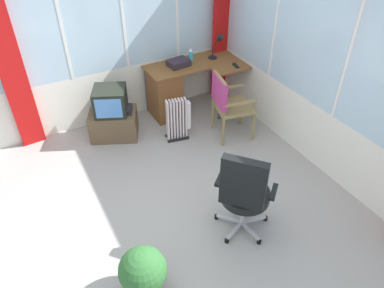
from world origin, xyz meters
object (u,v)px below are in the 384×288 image
Objects in this scene: spray_bottle at (191,55)px; wooden_armchair at (226,99)px; desk at (169,90)px; office_chair at (244,191)px; desk_lamp at (219,43)px; tv_on_stand at (113,116)px; potted_plant at (143,272)px; paper_tray at (179,63)px; tv_remote at (236,66)px; space_heater at (179,119)px.

spray_bottle is 0.99m from wooden_armchair.
office_chair reaches higher than desk.
tv_on_stand is (-1.76, -0.11, -0.67)m from desk_lamp.
potted_plant is at bearing -120.11° from desk.
tv_on_stand is at bearing 104.26° from office_chair.
potted_plant is at bearing -125.67° from spray_bottle.
desk_lamp is at bearing -5.56° from paper_tray.
tv_remote is 3.28m from potted_plant.
tv_remote is at bearing -77.84° from desk_lamp.
wooden_armchair is at bearing -89.06° from spray_bottle.
wooden_armchair is (0.02, -0.95, -0.27)m from spray_bottle.
desk is 0.99m from wooden_armchair.
office_chair is 1.19m from potted_plant.
space_heater is (-0.58, 0.26, -0.28)m from wooden_armchair.
office_chair is 1.83m from space_heater.
space_heater is at bearing -156.81° from tv_remote.
office_chair reaches higher than paper_tray.
office_chair reaches higher than spray_bottle.
space_heater is 2.37m from potted_plant.
tv_on_stand is 2.50m from potted_plant.
office_chair is at bearing -116.74° from wooden_armchair.
spray_bottle is (0.41, 0.07, 0.45)m from desk.
tv_on_stand is (-1.36, 0.73, -0.26)m from wooden_armchair.
desk_lamp is 0.68m from paper_tray.
spray_bottle is at bearing 9.17° from tv_on_stand.
paper_tray is 2.52m from office_chair.
desk_lamp is at bearing -2.69° from desk.
paper_tray is at bearing -168.41° from spray_bottle.
tv_on_stand reaches higher than space_heater.
paper_tray is (-0.23, -0.05, -0.06)m from spray_bottle.
spray_bottle is 0.35× the size of space_heater.
paper_tray is 0.48× the size of space_heater.
wooden_armchair is at bearing -74.92° from paper_tray.
wooden_armchair reaches higher than desk.
desk is at bearing 81.63° from office_chair.
wooden_armchair is at bearing -23.72° from space_heater.
desk is 0.65m from space_heater.
tv_on_stand is at bearing 151.60° from wooden_armchair.
tv_remote is 2.40m from office_chair.
tv_remote is at bearing -23.36° from desk.
desk_lamp is 1.75× the size of spray_bottle.
tv_on_stand is (-1.11, -0.17, -0.47)m from paper_tray.
desk_lamp is 0.49× the size of tv_on_stand.
tv_on_stand is at bearing 148.33° from space_heater.
spray_bottle is at bearing 165.31° from desk_lamp.
desk is 6.48× the size of spray_bottle.
desk_lamp is at bearing -14.69° from spray_bottle.
office_chair is at bearing -111.00° from tv_remote.
wooden_armchair is (0.42, -0.88, 0.18)m from desk.
office_chair is at bearing -98.37° from desk.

